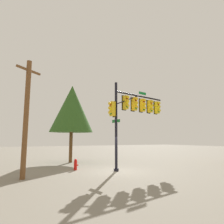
% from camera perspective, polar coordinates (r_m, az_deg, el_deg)
% --- Properties ---
extents(ground_plane, '(120.00, 120.00, 0.00)m').
position_cam_1_polar(ground_plane, '(15.06, 1.24, -16.71)').
color(ground_plane, gray).
extents(signal_pole_assembly, '(6.08, 1.73, 6.69)m').
position_cam_1_polar(signal_pole_assembly, '(16.44, 6.54, 0.94)').
color(signal_pole_assembly, black).
rests_on(signal_pole_assembly, ground_plane).
extents(utility_pole, '(1.52, 1.17, 7.19)m').
position_cam_1_polar(utility_pole, '(13.04, -23.53, -1.04)').
color(utility_pole, brown).
rests_on(utility_pole, ground_plane).
extents(fire_hydrant, '(0.33, 0.24, 0.83)m').
position_cam_1_polar(fire_hydrant, '(15.78, -10.49, -14.68)').
color(fire_hydrant, red).
rests_on(fire_hydrant, ground_plane).
extents(tree_far, '(4.42, 4.42, 7.97)m').
position_cam_1_polar(tree_far, '(21.08, -11.51, 0.94)').
color(tree_far, brown).
rests_on(tree_far, ground_plane).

